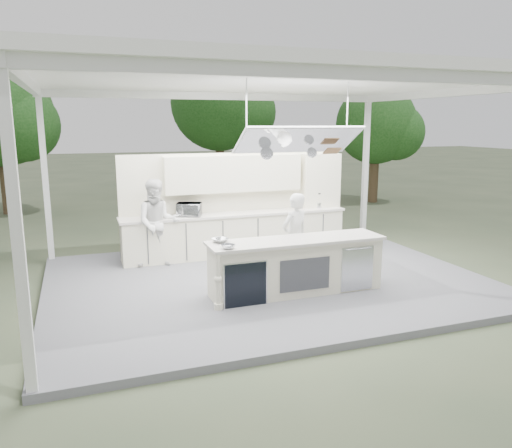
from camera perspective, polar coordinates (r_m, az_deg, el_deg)
name	(u,v)px	position (r m, az deg, el deg)	size (l,w,h in m)	color
ground	(267,284)	(9.59, 1.22, -6.89)	(90.00, 90.00, 0.00)	#4E553A
stage_deck	(267,281)	(9.57, 1.22, -6.55)	(8.00, 6.00, 0.12)	#5B5B60
tent	(268,83)	(9.11, 1.37, 15.82)	(8.20, 6.20, 3.86)	white
demo_island	(295,266)	(8.67, 4.51, -4.80)	(3.10, 0.79, 0.95)	silver
back_counter	(236,233)	(11.16, -2.28, -1.07)	(5.08, 0.72, 0.95)	silver
back_wall_unit	(252,188)	(11.33, -0.50, 4.15)	(5.05, 0.48, 2.25)	silver
tree_cluster	(164,115)	(18.52, -10.42, 12.14)	(19.55, 9.40, 5.85)	#463323
head_chef	(295,237)	(9.31, 4.45, -1.47)	(0.60, 0.39, 1.64)	white
sous_chef	(158,223)	(10.34, -11.18, 0.10)	(0.87, 0.68, 1.80)	silver
toaster_oven	(189,210)	(10.71, -7.64, 1.65)	(0.51, 0.35, 0.28)	silver
bowl_large	(220,240)	(8.33, -4.11, -1.87)	(0.27, 0.27, 0.07)	#BABEC2
bowl_small	(228,247)	(7.89, -3.20, -2.60)	(0.22, 0.22, 0.07)	silver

